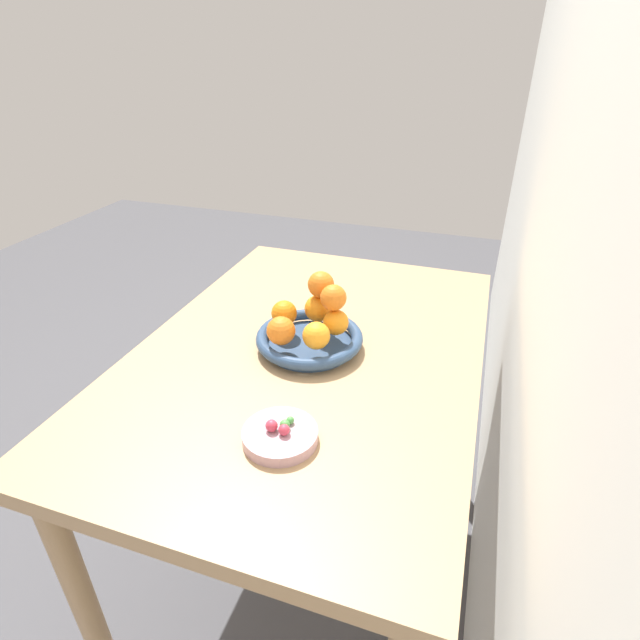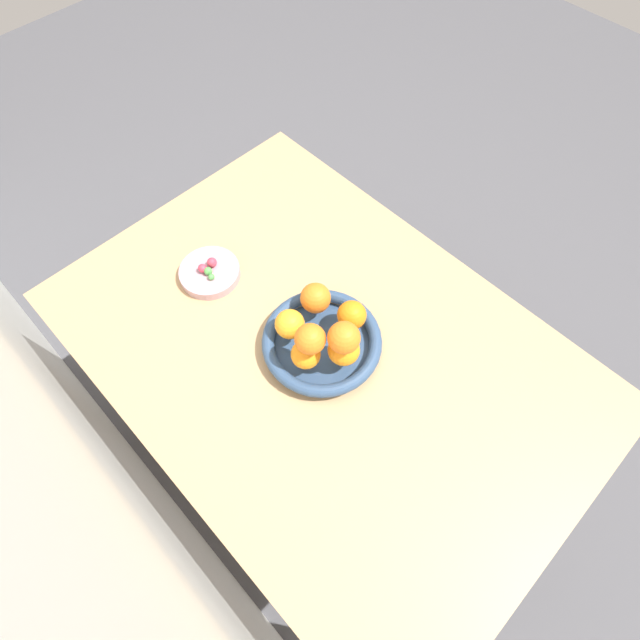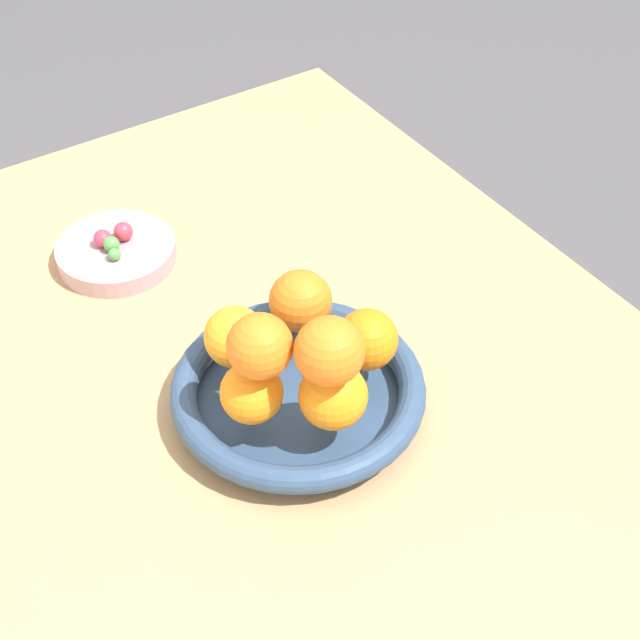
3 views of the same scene
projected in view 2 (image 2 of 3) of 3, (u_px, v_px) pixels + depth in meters
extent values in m
plane|color=#4C4C51|center=(321.00, 448.00, 1.67)|extent=(6.00, 6.00, 0.00)
cube|color=tan|center=(322.00, 351.00, 1.04)|extent=(1.10, 0.76, 0.04)
cylinder|color=tan|center=(540.00, 458.00, 1.30)|extent=(0.05, 0.05, 0.70)
cylinder|color=tan|center=(287.00, 246.00, 1.65)|extent=(0.05, 0.05, 0.70)
cylinder|color=tan|center=(122.00, 369.00, 1.43)|extent=(0.05, 0.05, 0.70)
cylinder|color=navy|center=(321.00, 343.00, 1.02)|extent=(0.20, 0.20, 0.01)
torus|color=navy|center=(321.00, 339.00, 1.01)|extent=(0.24, 0.24, 0.03)
cylinder|color=#B28C99|center=(210.00, 273.00, 1.11)|extent=(0.13, 0.13, 0.02)
sphere|color=orange|center=(290.00, 324.00, 0.97)|extent=(0.06, 0.06, 0.06)
sphere|color=orange|center=(306.00, 354.00, 0.94)|extent=(0.06, 0.06, 0.06)
sphere|color=orange|center=(344.00, 349.00, 0.94)|extent=(0.06, 0.06, 0.06)
sphere|color=orange|center=(352.00, 315.00, 0.98)|extent=(0.06, 0.06, 0.06)
sphere|color=orange|center=(316.00, 298.00, 1.00)|extent=(0.06, 0.06, 0.06)
sphere|color=orange|center=(310.00, 339.00, 0.89)|extent=(0.06, 0.06, 0.06)
sphere|color=orange|center=(344.00, 338.00, 0.89)|extent=(0.06, 0.06, 0.06)
sphere|color=#C6384C|center=(212.00, 262.00, 1.10)|extent=(0.02, 0.02, 0.02)
sphere|color=#4C9947|center=(211.00, 277.00, 1.08)|extent=(0.01, 0.01, 0.01)
sphere|color=#C6384C|center=(203.00, 268.00, 1.09)|extent=(0.02, 0.02, 0.02)
sphere|color=#4C9947|center=(208.00, 271.00, 1.09)|extent=(0.02, 0.02, 0.02)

